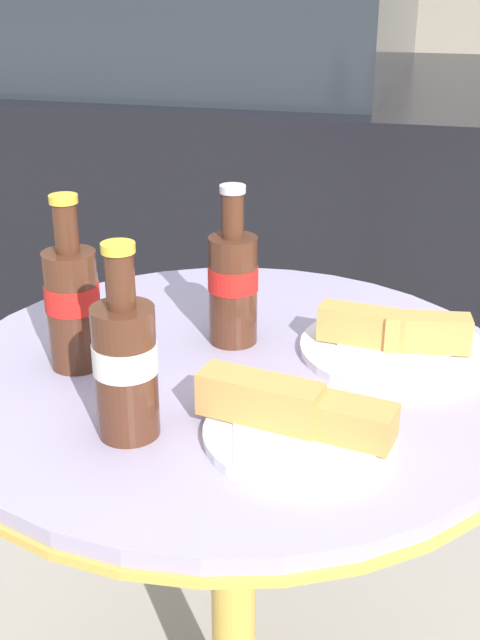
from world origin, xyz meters
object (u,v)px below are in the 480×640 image
at_px(cola_bottle_center, 125,363).
at_px(parked_car, 153,141).
at_px(bistro_table, 233,449).
at_px(lunch_plate_near, 297,421).
at_px(lunch_plate_far, 394,342).
at_px(cola_bottle_right, 73,302).
at_px(cola_bottle_left, 233,283).

height_order(cola_bottle_center, parked_car, parked_car).
height_order(bistro_table, lunch_plate_near, lunch_plate_near).
distance_m(lunch_plate_near, lunch_plate_far, 0.26).
distance_m(cola_bottle_right, cola_bottle_center, 0.19).
bearing_deg(cola_bottle_left, bistro_table, -75.12).
distance_m(cola_bottle_center, lunch_plate_far, 0.40).
height_order(cola_bottle_left, cola_bottle_center, cola_bottle_center).
xyz_separation_m(lunch_plate_near, lunch_plate_far, (0.09, 0.24, -0.00)).
relative_size(cola_bottle_right, lunch_plate_near, 1.00).
bearing_deg(lunch_plate_far, cola_bottle_center, -133.62).
bearing_deg(cola_bottle_left, parked_car, 114.19).
xyz_separation_m(cola_bottle_right, lunch_plate_near, (0.32, -0.10, -0.07)).
bearing_deg(cola_bottle_center, cola_bottle_left, 79.83).
xyz_separation_m(bistro_table, cola_bottle_left, (-0.02, 0.08, 0.22)).
relative_size(cola_bottle_left, cola_bottle_center, 0.99).
height_order(bistro_table, cola_bottle_center, cola_bottle_center).
bearing_deg(parked_car, cola_bottle_center, -69.87).
bearing_deg(lunch_plate_near, cola_bottle_left, 121.04).
height_order(cola_bottle_right, cola_bottle_center, cola_bottle_right).
relative_size(bistro_table, parked_car, 0.18).
distance_m(bistro_table, cola_bottle_right, 0.30).
bearing_deg(cola_bottle_right, parked_car, 107.97).
distance_m(cola_bottle_left, lunch_plate_near, 0.27).
distance_m(bistro_table, cola_bottle_center, 0.30).
xyz_separation_m(cola_bottle_center, lunch_plate_far, (0.27, 0.28, -0.07)).
height_order(bistro_table, cola_bottle_left, cola_bottle_left).
bearing_deg(cola_bottle_right, cola_bottle_left, 35.15).
bearing_deg(cola_bottle_right, lunch_plate_far, 19.55).
relative_size(cola_bottle_center, lunch_plate_near, 0.98).
xyz_separation_m(bistro_table, cola_bottle_center, (-0.07, -0.19, 0.22)).
relative_size(cola_bottle_right, cola_bottle_center, 1.02).
distance_m(cola_bottle_left, lunch_plate_far, 0.23).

